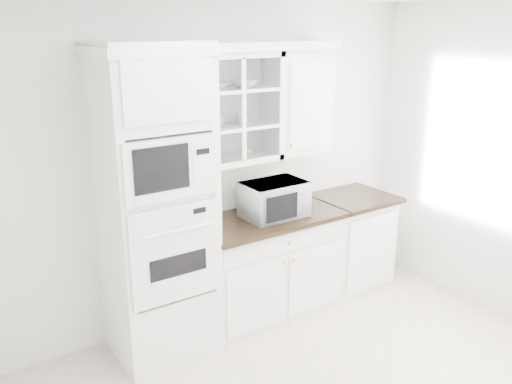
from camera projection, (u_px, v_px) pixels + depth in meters
room_shell at (323, 142)px, 3.48m from camera, size 4.00×3.50×2.70m
oven_column at (156, 207)px, 4.04m from camera, size 0.76×0.68×2.40m
base_cabinet_run at (267, 263)px, 4.83m from camera, size 1.32×0.67×0.92m
extra_base_cabinet at (349, 239)px, 5.36m from camera, size 0.72×0.67×0.92m
upper_cabinet_glass at (233, 108)px, 4.39m from camera, size 0.80×0.33×0.90m
upper_cabinet_solid at (298, 102)px, 4.74m from camera, size 0.55×0.33×0.90m
crown_molding at (222, 47)px, 4.16m from camera, size 2.14×0.38×0.07m
countertop_microwave at (273, 199)px, 4.63m from camera, size 0.53×0.44×0.31m
bowl_a at (212, 86)px, 4.22m from camera, size 0.28×0.28×0.06m
bowl_b at (245, 83)px, 4.39m from camera, size 0.21×0.21×0.06m
cup_a at (217, 121)px, 4.35m from camera, size 0.14×0.14×0.09m
cup_b at (242, 118)px, 4.47m from camera, size 0.11×0.11×0.09m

